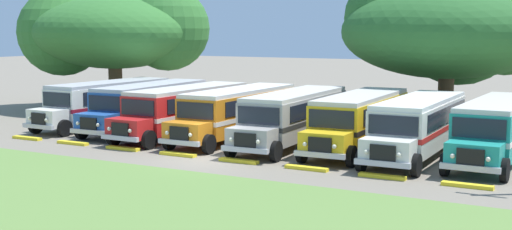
% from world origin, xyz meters
% --- Properties ---
extents(ground_plane, '(220.00, 220.00, 0.00)m').
position_xyz_m(ground_plane, '(0.00, 0.00, 0.00)').
color(ground_plane, slate).
extents(foreground_grass_strip, '(80.00, 10.67, 0.01)m').
position_xyz_m(foreground_grass_strip, '(0.00, -7.89, 0.00)').
color(foreground_grass_strip, olive).
rests_on(foreground_grass_strip, ground_plane).
extents(parked_bus_slot_0, '(2.96, 10.87, 2.82)m').
position_xyz_m(parked_bus_slot_0, '(-12.01, 6.80, 1.58)').
color(parked_bus_slot_0, silver).
rests_on(parked_bus_slot_0, ground_plane).
extents(parked_bus_slot_1, '(3.10, 10.89, 2.82)m').
position_xyz_m(parked_bus_slot_1, '(-8.49, 6.63, 1.58)').
color(parked_bus_slot_1, '#23519E').
rests_on(parked_bus_slot_1, ground_plane).
extents(parked_bus_slot_2, '(2.89, 10.87, 2.82)m').
position_xyz_m(parked_bus_slot_2, '(-5.19, 5.83, 1.58)').
color(parked_bus_slot_2, red).
rests_on(parked_bus_slot_2, ground_plane).
extents(parked_bus_slot_3, '(2.72, 10.84, 2.82)m').
position_xyz_m(parked_bus_slot_3, '(-1.88, 6.17, 1.58)').
color(parked_bus_slot_3, orange).
rests_on(parked_bus_slot_3, ground_plane).
extents(parked_bus_slot_4, '(3.09, 10.89, 2.82)m').
position_xyz_m(parked_bus_slot_4, '(1.76, 5.94, 1.58)').
color(parked_bus_slot_4, '#9E9993').
rests_on(parked_bus_slot_4, ground_plane).
extents(parked_bus_slot_5, '(3.06, 10.89, 2.82)m').
position_xyz_m(parked_bus_slot_5, '(5.33, 6.45, 1.58)').
color(parked_bus_slot_5, yellow).
rests_on(parked_bus_slot_5, ground_plane).
extents(parked_bus_slot_6, '(2.83, 10.86, 2.82)m').
position_xyz_m(parked_bus_slot_6, '(8.56, 5.89, 1.58)').
color(parked_bus_slot_6, silver).
rests_on(parked_bus_slot_6, ground_plane).
extents(parked_bus_slot_7, '(2.81, 10.86, 2.82)m').
position_xyz_m(parked_bus_slot_7, '(12.12, 6.69, 1.58)').
color(parked_bus_slot_7, teal).
rests_on(parked_bus_slot_7, ground_plane).
extents(curb_wheelstop_0, '(2.00, 0.36, 0.15)m').
position_xyz_m(curb_wheelstop_0, '(-12.13, 0.13, 0.07)').
color(curb_wheelstop_0, yellow).
rests_on(curb_wheelstop_0, ground_plane).
extents(curb_wheelstop_1, '(2.00, 0.36, 0.15)m').
position_xyz_m(curb_wheelstop_1, '(-8.66, 0.13, 0.07)').
color(curb_wheelstop_1, yellow).
rests_on(curb_wheelstop_1, ground_plane).
extents(curb_wheelstop_2, '(2.00, 0.36, 0.15)m').
position_xyz_m(curb_wheelstop_2, '(-5.20, 0.13, 0.07)').
color(curb_wheelstop_2, yellow).
rests_on(curb_wheelstop_2, ground_plane).
extents(curb_wheelstop_3, '(2.00, 0.36, 0.15)m').
position_xyz_m(curb_wheelstop_3, '(-1.73, 0.13, 0.07)').
color(curb_wheelstop_3, yellow).
rests_on(curb_wheelstop_3, ground_plane).
extents(curb_wheelstop_4, '(2.00, 0.36, 0.15)m').
position_xyz_m(curb_wheelstop_4, '(1.73, 0.13, 0.07)').
color(curb_wheelstop_4, yellow).
rests_on(curb_wheelstop_4, ground_plane).
extents(curb_wheelstop_5, '(2.00, 0.36, 0.15)m').
position_xyz_m(curb_wheelstop_5, '(5.20, 0.13, 0.07)').
color(curb_wheelstop_5, yellow).
rests_on(curb_wheelstop_5, ground_plane).
extents(curb_wheelstop_6, '(2.00, 0.36, 0.15)m').
position_xyz_m(curb_wheelstop_6, '(8.66, 0.13, 0.07)').
color(curb_wheelstop_6, yellow).
rests_on(curb_wheelstop_6, ground_plane).
extents(curb_wheelstop_7, '(2.00, 0.36, 0.15)m').
position_xyz_m(curb_wheelstop_7, '(12.13, 0.13, 0.07)').
color(curb_wheelstop_7, yellow).
rests_on(curb_wheelstop_7, ground_plane).
extents(broad_shade_tree, '(13.56, 14.72, 11.11)m').
position_xyz_m(broad_shade_tree, '(7.02, 18.59, 6.36)').
color(broad_shade_tree, brown).
rests_on(broad_shade_tree, ground_plane).
extents(secondary_tree, '(14.73, 13.65, 9.86)m').
position_xyz_m(secondary_tree, '(-17.80, 14.91, 6.09)').
color(secondary_tree, brown).
rests_on(secondary_tree, ground_plane).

